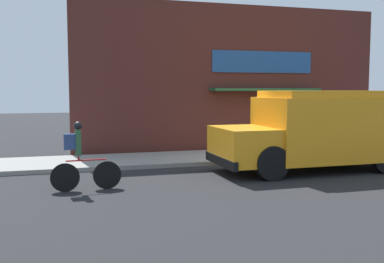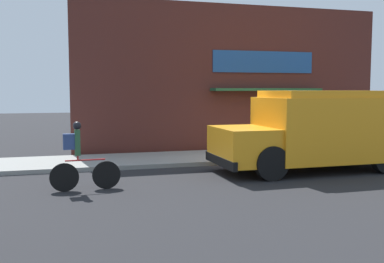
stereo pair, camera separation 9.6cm
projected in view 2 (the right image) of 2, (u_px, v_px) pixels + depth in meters
The scene contains 6 objects.
ground_plane at pixel (267, 163), 14.37m from camera, with size 70.00×70.00×0.00m, color #232326.
sidewalk at pixel (250, 155), 15.62m from camera, with size 28.00×2.63×0.13m.
storefront at pixel (235, 79), 16.96m from camera, with size 12.01×0.87×5.52m.
school_bus at pixel (322, 129), 12.99m from camera, with size 5.76×2.71×2.32m.
cyclist at pixel (80, 158), 10.38m from camera, with size 1.62×0.20×1.61m.
trash_bin at pixel (302, 140), 16.02m from camera, with size 0.65×0.65×0.86m.
Camera 2 is at (-6.21, -13.00, 2.34)m, focal length 42.00 mm.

